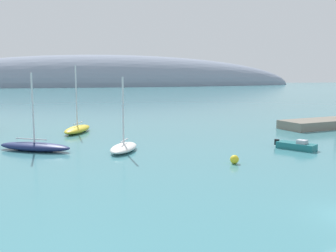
{
  "coord_description": "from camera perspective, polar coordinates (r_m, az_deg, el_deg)",
  "views": [
    {
      "loc": [
        -16.36,
        -16.64,
        8.15
      ],
      "look_at": [
        -3.67,
        25.6,
        2.08
      ],
      "focal_mm": 40.26,
      "sensor_mm": 36.0,
      "label": 1
    }
  ],
  "objects": [
    {
      "name": "sailboat_navy_mid_mooring",
      "position": [
        42.84,
        -19.54,
        -2.88
      ],
      "size": [
        8.33,
        6.43,
        8.33
      ],
      "rotation": [
        0.0,
        0.0,
        5.72
      ],
      "color": "navy",
      "rests_on": "water"
    },
    {
      "name": "sailboat_white_outer_mooring",
      "position": [
        40.39,
        -6.73,
        -3.16
      ],
      "size": [
        4.68,
        6.13,
        7.89
      ],
      "rotation": [
        0.0,
        0.0,
        4.25
      ],
      "color": "white",
      "rests_on": "water"
    },
    {
      "name": "sailboat_yellow_near_shore",
      "position": [
        54.36,
        -13.56,
        -0.4
      ],
      "size": [
        5.21,
        7.4,
        9.39
      ],
      "rotation": [
        0.0,
        0.0,
        4.26
      ],
      "color": "yellow",
      "rests_on": "water"
    },
    {
      "name": "distant_ridge",
      "position": [
        268.64,
        -8.6,
        6.01
      ],
      "size": [
        281.53,
        53.77,
        42.98
      ],
      "primitive_type": "ellipsoid",
      "color": "gray",
      "rests_on": "ground"
    },
    {
      "name": "mooring_buoy_yellow",
      "position": [
        35.19,
        10.03,
        -5.0
      ],
      "size": [
        0.81,
        0.81,
        0.81
      ],
      "primitive_type": "sphere",
      "color": "yellow",
      "rests_on": "water"
    },
    {
      "name": "motorboat_teal_foreground",
      "position": [
        43.49,
        18.85,
        -2.85
      ],
      "size": [
        3.46,
        4.41,
        1.12
      ],
      "rotation": [
        0.0,
        0.0,
        5.25
      ],
      "color": "#1E6B70",
      "rests_on": "water"
    }
  ]
}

